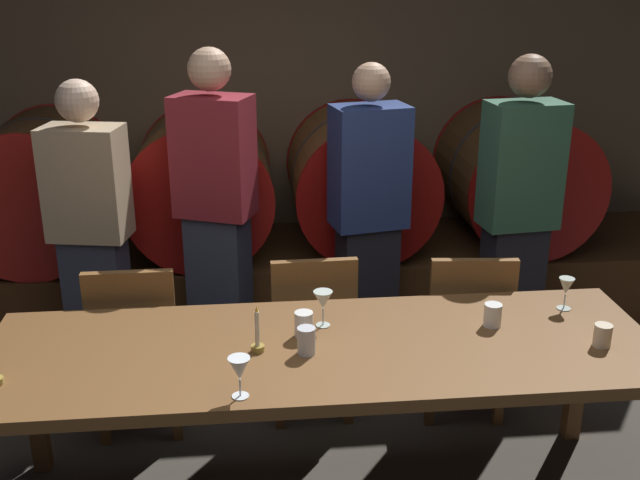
# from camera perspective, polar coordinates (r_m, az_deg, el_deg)

# --- Properties ---
(back_wall) EXTENTS (5.72, 0.24, 2.66)m
(back_wall) POSITION_cam_1_polar(r_m,az_deg,el_deg) (5.00, -3.03, 10.50)
(back_wall) COLOR brown
(back_wall) RESTS_ON ground
(barrel_shelf) EXTENTS (5.15, 0.90, 0.52)m
(barrel_shelf) POSITION_cam_1_polar(r_m,az_deg,el_deg) (4.78, -2.46, -3.35)
(barrel_shelf) COLOR #4C2D16
(barrel_shelf) RESTS_ON ground
(wine_barrel_far_left) EXTENTS (0.82, 0.85, 0.82)m
(wine_barrel_far_left) POSITION_cam_1_polar(r_m,az_deg,el_deg) (4.69, -19.91, 3.64)
(wine_barrel_far_left) COLOR #513319
(wine_barrel_far_left) RESTS_ON barrel_shelf
(wine_barrel_center_left) EXTENTS (0.82, 0.85, 0.82)m
(wine_barrel_center_left) POSITION_cam_1_polar(r_m,az_deg,el_deg) (4.55, -8.75, 4.15)
(wine_barrel_center_left) COLOR brown
(wine_barrel_center_left) RESTS_ON barrel_shelf
(wine_barrel_center_right) EXTENTS (0.82, 0.85, 0.82)m
(wine_barrel_center_right) POSITION_cam_1_polar(r_m,az_deg,el_deg) (4.60, 2.94, 4.51)
(wine_barrel_center_right) COLOR brown
(wine_barrel_center_right) RESTS_ON barrel_shelf
(wine_barrel_far_right) EXTENTS (0.82, 0.85, 0.82)m
(wine_barrel_far_right) POSITION_cam_1_polar(r_m,az_deg,el_deg) (4.83, 14.29, 4.69)
(wine_barrel_far_right) COLOR #513319
(wine_barrel_far_right) RESTS_ON barrel_shelf
(dining_table) EXTENTS (2.63, 0.85, 0.75)m
(dining_table) POSITION_cam_1_polar(r_m,az_deg,el_deg) (3.05, 0.28, -8.94)
(dining_table) COLOR brown
(dining_table) RESTS_ON ground
(chair_left) EXTENTS (0.40, 0.40, 0.88)m
(chair_left) POSITION_cam_1_polar(r_m,az_deg,el_deg) (3.72, -13.48, -7.25)
(chair_left) COLOR brown
(chair_left) RESTS_ON ground
(chair_center) EXTENTS (0.41, 0.41, 0.88)m
(chair_center) POSITION_cam_1_polar(r_m,az_deg,el_deg) (3.74, -0.61, -6.49)
(chair_center) COLOR brown
(chair_center) RESTS_ON ground
(chair_right) EXTENTS (0.44, 0.44, 0.88)m
(chair_right) POSITION_cam_1_polar(r_m,az_deg,el_deg) (3.82, 10.78, -6.31)
(chair_right) COLOR brown
(chair_right) RESTS_ON ground
(guest_far_left) EXTENTS (0.42, 0.31, 1.64)m
(guest_far_left) POSITION_cam_1_polar(r_m,az_deg,el_deg) (4.02, -16.57, 0.01)
(guest_far_left) COLOR #33384C
(guest_far_left) RESTS_ON ground
(guest_center_left) EXTENTS (0.44, 0.37, 1.78)m
(guest_center_left) POSITION_cam_1_polar(r_m,az_deg,el_deg) (3.98, -7.70, 1.65)
(guest_center_left) COLOR #33384C
(guest_center_left) RESTS_ON ground
(guest_center_right) EXTENTS (0.42, 0.31, 1.69)m
(guest_center_right) POSITION_cam_1_polar(r_m,az_deg,el_deg) (4.04, 3.59, 1.35)
(guest_center_right) COLOR black
(guest_center_right) RESTS_ON ground
(guest_far_right) EXTENTS (0.40, 0.28, 1.73)m
(guest_far_right) POSITION_cam_1_polar(r_m,az_deg,el_deg) (4.15, 14.43, 1.64)
(guest_far_right) COLOR black
(guest_far_right) RESTS_ON ground
(candle_right) EXTENTS (0.05, 0.05, 0.19)m
(candle_right) POSITION_cam_1_polar(r_m,az_deg,el_deg) (2.96, -4.67, -7.36)
(candle_right) COLOR olive
(candle_right) RESTS_ON dining_table
(wine_glass_left) EXTENTS (0.08, 0.08, 0.15)m
(wine_glass_left) POSITION_cam_1_polar(r_m,az_deg,el_deg) (2.66, -6.02, -9.55)
(wine_glass_left) COLOR white
(wine_glass_left) RESTS_ON dining_table
(wine_glass_center) EXTENTS (0.08, 0.08, 0.15)m
(wine_glass_center) POSITION_cam_1_polar(r_m,az_deg,el_deg) (3.13, 0.22, -4.54)
(wine_glass_center) COLOR silver
(wine_glass_center) RESTS_ON dining_table
(wine_glass_right) EXTENTS (0.07, 0.07, 0.14)m
(wine_glass_right) POSITION_cam_1_polar(r_m,az_deg,el_deg) (3.44, 17.82, -3.36)
(wine_glass_right) COLOR silver
(wine_glass_right) RESTS_ON dining_table
(cup_far_left) EXTENTS (0.07, 0.07, 0.11)m
(cup_far_left) POSITION_cam_1_polar(r_m,az_deg,el_deg) (2.94, -1.02, -7.49)
(cup_far_left) COLOR silver
(cup_far_left) RESTS_ON dining_table
(cup_center_left) EXTENTS (0.07, 0.07, 0.10)m
(cup_center_left) POSITION_cam_1_polar(r_m,az_deg,el_deg) (3.07, -1.21, -6.29)
(cup_center_left) COLOR white
(cup_center_left) RESTS_ON dining_table
(cup_center_right) EXTENTS (0.07, 0.07, 0.10)m
(cup_center_right) POSITION_cam_1_polar(r_m,az_deg,el_deg) (3.23, 12.71, -5.47)
(cup_center_right) COLOR white
(cup_center_right) RESTS_ON dining_table
(cup_far_right) EXTENTS (0.07, 0.07, 0.09)m
(cup_far_right) POSITION_cam_1_polar(r_m,az_deg,el_deg) (3.19, 20.26, -6.67)
(cup_far_right) COLOR beige
(cup_far_right) RESTS_ON dining_table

